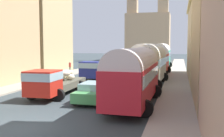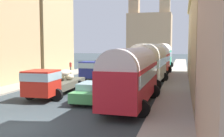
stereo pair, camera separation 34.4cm
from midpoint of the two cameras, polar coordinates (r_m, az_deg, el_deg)
ground_plane at (r=38.89m, az=3.46°, el=-0.82°), size 154.00×154.00×0.00m
sidewalk_left at (r=40.94m, az=-6.54°, el=-0.45°), size 2.50×70.00×0.14m
sidewalk_right at (r=38.11m, az=14.20°, el=-0.99°), size 2.50×70.00×0.14m
building_left_2 at (r=38.85m, az=-14.36°, el=8.46°), size 5.42×9.18×12.78m
building_right_1 at (r=20.33m, az=23.29°, el=5.73°), size 4.63×10.82×8.77m
building_right_2 at (r=33.42m, az=20.12°, el=5.47°), size 4.73×13.75×8.79m
distant_church at (r=64.95m, az=8.21°, el=7.09°), size 10.14×7.51×17.68m
parked_bus_0 at (r=17.78m, az=4.83°, el=-1.15°), size 3.28×9.04×3.85m
parked_bus_1 at (r=26.64m, az=8.25°, el=1.29°), size 3.52×9.55×4.12m
parked_bus_2 at (r=35.58m, az=9.95°, el=2.02°), size 3.54×8.21×3.92m
parked_bus_3 at (r=44.54m, az=10.97°, el=2.88°), size 3.30×9.11×4.20m
cargo_truck_0 at (r=21.20m, az=-12.27°, el=-2.81°), size 3.12×7.54×2.22m
cargo_truck_1 at (r=30.82m, az=-3.05°, el=-0.28°), size 3.13×7.47×2.19m
car_0 at (r=39.21m, az=1.18°, el=0.40°), size 2.18×3.83×1.60m
car_1 at (r=45.13m, az=3.34°, el=0.98°), size 2.24×3.78×1.51m
car_2 at (r=53.00m, az=4.76°, el=1.63°), size 2.40×4.17×1.58m
car_3 at (r=59.33m, az=5.94°, el=1.97°), size 2.37×3.78×1.49m
car_4 at (r=18.97m, az=-3.86°, el=-5.03°), size 2.39×4.14×1.39m
car_5 at (r=28.91m, az=3.54°, el=-1.26°), size 2.42×3.79×1.67m
car_6 at (r=37.02m, az=5.99°, el=0.08°), size 2.35×3.79×1.56m
car_7 at (r=43.95m, az=7.58°, el=0.80°), size 2.42×4.13×1.46m
pedestrian_0 at (r=37.70m, az=-8.57°, el=0.42°), size 0.36×0.36×1.70m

